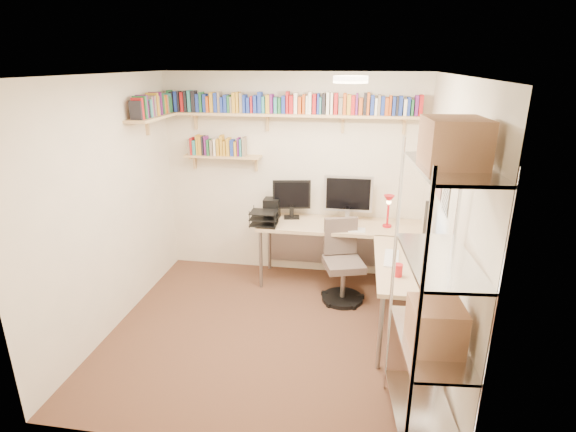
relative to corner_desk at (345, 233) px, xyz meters
name	(u,v)px	position (x,y,z in m)	size (l,w,h in m)	color
ground	(270,331)	(-0.70, -0.93, -0.76)	(3.20, 3.20, 0.00)	#47261E
room_shell	(268,184)	(-0.69, -0.93, 0.79)	(3.24, 3.04, 2.52)	#F4E5C6
wall_shelves	(254,114)	(-1.11, 0.37, 1.27)	(3.12, 1.09, 0.80)	tan
corner_desk	(345,233)	(0.00, 0.00, 0.00)	(2.06, 1.96, 1.34)	#CFB386
office_chair	(342,267)	(-0.01, -0.13, -0.37)	(0.52, 0.53, 0.94)	black
wire_rack	(441,260)	(0.66, -2.04, 0.63)	(0.53, 0.95, 2.30)	silver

